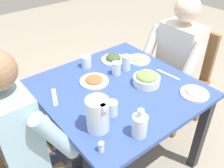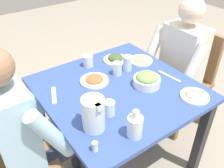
{
  "view_description": "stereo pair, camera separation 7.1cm",
  "coord_description": "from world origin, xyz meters",
  "views": [
    {
      "loc": [
        -0.99,
        0.84,
        1.64
      ],
      "look_at": [
        0.05,
        0.01,
        0.7
      ],
      "focal_mm": 39.35,
      "sensor_mm": 36.0,
      "label": 1
    },
    {
      "loc": [
        -1.03,
        0.78,
        1.64
      ],
      "look_at": [
        0.05,
        0.01,
        0.7
      ],
      "focal_mm": 39.35,
      "sensor_mm": 36.0,
      "label": 2
    }
  ],
  "objects": [
    {
      "name": "ground_plane",
      "position": [
        0.0,
        0.0,
        0.0
      ],
      "size": [
        8.0,
        8.0,
        0.0
      ],
      "primitive_type": "plane",
      "color": "gray"
    },
    {
      "name": "dining_table",
      "position": [
        0.0,
        0.0,
        0.6
      ],
      "size": [
        0.95,
        0.95,
        0.7
      ],
      "color": "#334C99",
      "rests_on": "ground_plane"
    },
    {
      "name": "chair_near",
      "position": [
        0.04,
        -0.79,
        0.49
      ],
      "size": [
        0.4,
        0.4,
        0.87
      ],
      "color": "olive",
      "rests_on": "ground_plane"
    },
    {
      "name": "chair_far",
      "position": [
        0.04,
        0.79,
        0.49
      ],
      "size": [
        0.4,
        0.4,
        0.87
      ],
      "color": "olive",
      "rests_on": "ground_plane"
    },
    {
      "name": "diner_near",
      "position": [
        0.04,
        -0.58,
        0.64
      ],
      "size": [
        0.48,
        0.53,
        1.17
      ],
      "color": "silver",
      "rests_on": "ground_plane"
    },
    {
      "name": "diner_far",
      "position": [
        0.04,
        0.58,
        0.64
      ],
      "size": [
        0.48,
        0.53,
        1.17
      ],
      "color": "#9EC6E0",
      "rests_on": "ground_plane"
    },
    {
      "name": "water_pitcher",
      "position": [
        -0.22,
        0.32,
        0.8
      ],
      "size": [
        0.16,
        0.12,
        0.19
      ],
      "color": "silver",
      "rests_on": "dining_table"
    },
    {
      "name": "salad_bowl",
      "position": [
        -0.09,
        -0.17,
        0.75
      ],
      "size": [
        0.18,
        0.18,
        0.09
      ],
      "color": "white",
      "rests_on": "dining_table"
    },
    {
      "name": "plate_rice_curry",
      "position": [
        0.14,
        0.09,
        0.72
      ],
      "size": [
        0.19,
        0.19,
        0.04
      ],
      "color": "white",
      "rests_on": "dining_table"
    },
    {
      "name": "plate_yoghurt",
      "position": [
        -0.36,
        -0.32,
        0.72
      ],
      "size": [
        0.18,
        0.18,
        0.06
      ],
      "color": "white",
      "rests_on": "dining_table"
    },
    {
      "name": "plate_dolmas",
      "position": [
        0.29,
        -0.19,
        0.72
      ],
      "size": [
        0.19,
        0.19,
        0.05
      ],
      "color": "white",
      "rests_on": "dining_table"
    },
    {
      "name": "plate_fries",
      "position": [
        0.17,
        -0.34,
        0.72
      ],
      "size": [
        0.18,
        0.18,
        0.04
      ],
      "color": "white",
      "rests_on": "dining_table"
    },
    {
      "name": "water_glass_far_left",
      "position": [
        0.14,
        -0.18,
        0.76
      ],
      "size": [
        0.06,
        0.06,
        0.11
      ],
      "primitive_type": "cylinder",
      "color": "silver",
      "rests_on": "dining_table"
    },
    {
      "name": "water_glass_near_right",
      "position": [
        -0.18,
        0.2,
        0.75
      ],
      "size": [
        0.07,
        0.07,
        0.09
      ],
      "primitive_type": "cylinder",
      "color": "silver",
      "rests_on": "dining_table"
    },
    {
      "name": "water_glass_by_pitcher",
      "position": [
        0.13,
        -0.09,
        0.75
      ],
      "size": [
        0.06,
        0.06,
        0.09
      ],
      "primitive_type": "cylinder",
      "color": "silver",
      "rests_on": "dining_table"
    },
    {
      "name": "water_glass_far_right",
      "position": [
        0.34,
        0.02,
        0.75
      ],
      "size": [
        0.07,
        0.07,
        0.09
      ],
      "primitive_type": "cylinder",
      "color": "silver",
      "rests_on": "dining_table"
    },
    {
      "name": "oil_carafe",
      "position": [
        -0.39,
        0.18,
        0.76
      ],
      "size": [
        0.08,
        0.08,
        0.16
      ],
      "color": "silver",
      "rests_on": "dining_table"
    },
    {
      "name": "salt_shaker",
      "position": [
        -0.35,
        0.4,
        0.73
      ],
      "size": [
        0.03,
        0.03,
        0.05
      ],
      "color": "white",
      "rests_on": "dining_table"
    },
    {
      "name": "fork_near",
      "position": [
        0.16,
        0.38,
        0.71
      ],
      "size": [
        0.17,
        0.09,
        0.01
      ],
      "primitive_type": "cube",
      "rotation": [
        0.0,
        0.0,
        -0.39
      ],
      "color": "silver",
      "rests_on": "dining_table"
    },
    {
      "name": "knife_near",
      "position": [
        -0.11,
        -0.36,
        0.71
      ],
      "size": [
        0.19,
        0.04,
        0.01
      ],
      "primitive_type": "cube",
      "rotation": [
        0.0,
        0.0,
        0.12
      ],
      "color": "silver",
      "rests_on": "dining_table"
    }
  ]
}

